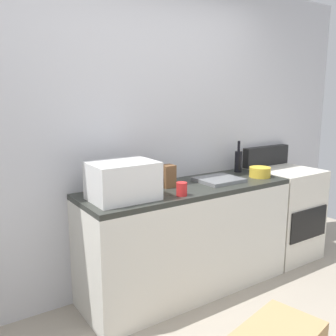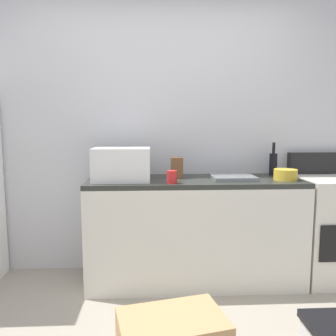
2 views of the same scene
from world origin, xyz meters
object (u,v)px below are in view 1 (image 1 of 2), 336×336
coffee_mug (182,189)px  knife_block (168,176)px  mixing_bowl (260,172)px  wine_bottle (238,161)px  microwave (123,181)px  stove_oven (283,211)px

coffee_mug → knife_block: size_ratio=0.56×
mixing_bowl → wine_bottle: bearing=91.2°
knife_block → mixing_bowl: size_ratio=0.95×
coffee_mug → mixing_bowl: bearing=6.9°
wine_bottle → coffee_mug: bearing=-157.8°
wine_bottle → microwave: bearing=-170.2°
wine_bottle → knife_block: bearing=-172.6°
stove_oven → wine_bottle: (-0.48, 0.17, 0.54)m
stove_oven → knife_block: 1.47m
wine_bottle → mixing_bowl: wine_bottle is taller
microwave → knife_block: bearing=14.4°
wine_bottle → mixing_bowl: 0.28m
microwave → wine_bottle: wine_bottle is taller
stove_oven → microwave: 1.92m
wine_bottle → knife_block: size_ratio=1.67×
wine_bottle → knife_block: (-0.89, -0.12, -0.02)m
wine_bottle → mixing_bowl: bearing=-88.8°
microwave → coffee_mug: microwave is taller
microwave → wine_bottle: size_ratio=1.53×
microwave → wine_bottle: 1.37m
microwave → coffee_mug: size_ratio=4.60×
stove_oven → coffee_mug: 1.52m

